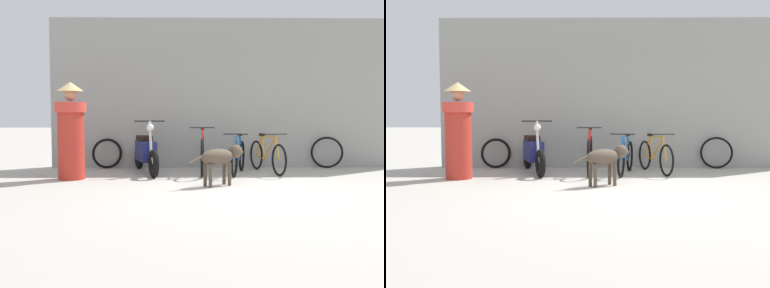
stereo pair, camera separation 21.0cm
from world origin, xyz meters
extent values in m
plane|color=#ADA89E|center=(0.00, 0.00, 0.00)|extent=(60.00, 60.00, 0.00)
cube|color=gray|center=(0.00, 3.34, 1.60)|extent=(7.76, 0.20, 3.20)
torus|color=black|center=(-0.69, 1.74, 0.36)|extent=(0.08, 0.71, 0.71)
torus|color=black|center=(-0.64, 2.74, 0.36)|extent=(0.08, 0.71, 0.71)
cylinder|color=red|center=(-0.68, 2.13, 0.59)|extent=(0.05, 0.50, 0.59)
cylinder|color=red|center=(-0.66, 2.41, 0.57)|extent=(0.03, 0.13, 0.54)
cylinder|color=red|center=(-0.67, 2.18, 0.85)|extent=(0.06, 0.58, 0.06)
cylinder|color=red|center=(-0.65, 2.55, 0.33)|extent=(0.05, 0.38, 0.08)
cylinder|color=red|center=(-0.65, 2.60, 0.60)|extent=(0.04, 0.30, 0.49)
cylinder|color=red|center=(-0.69, 1.82, 0.61)|extent=(0.04, 0.18, 0.52)
cube|color=black|center=(-0.66, 2.46, 0.87)|extent=(0.08, 0.18, 0.05)
cylinder|color=black|center=(-0.69, 1.89, 0.91)|extent=(0.46, 0.05, 0.02)
torus|color=black|center=(-0.10, 1.73, 0.31)|extent=(0.21, 0.60, 0.61)
torus|color=black|center=(0.15, 2.67, 0.31)|extent=(0.21, 0.60, 0.61)
cylinder|color=#1959A5|center=(0.00, 2.09, 0.51)|extent=(0.15, 0.47, 0.51)
cylinder|color=#1959A5|center=(0.07, 2.36, 0.49)|extent=(0.06, 0.13, 0.47)
cylinder|color=#1959A5|center=(0.01, 2.14, 0.74)|extent=(0.17, 0.55, 0.06)
cylinder|color=#1959A5|center=(0.10, 2.49, 0.28)|extent=(0.12, 0.36, 0.07)
cylinder|color=#1959A5|center=(0.12, 2.54, 0.51)|extent=(0.10, 0.29, 0.43)
cylinder|color=#1959A5|center=(-0.08, 1.80, 0.53)|extent=(0.07, 0.17, 0.45)
cube|color=black|center=(0.08, 2.41, 0.75)|extent=(0.11, 0.19, 0.05)
cylinder|color=black|center=(-0.07, 1.87, 0.79)|extent=(0.45, 0.14, 0.02)
torus|color=black|center=(0.75, 1.88, 0.30)|extent=(0.19, 0.60, 0.61)
torus|color=black|center=(0.49, 2.91, 0.30)|extent=(0.19, 0.60, 0.61)
cylinder|color=orange|center=(0.65, 2.28, 0.50)|extent=(0.16, 0.52, 0.50)
cylinder|color=orange|center=(0.58, 2.58, 0.48)|extent=(0.06, 0.14, 0.46)
cylinder|color=orange|center=(0.64, 2.33, 0.73)|extent=(0.18, 0.60, 0.06)
cylinder|color=orange|center=(0.54, 2.72, 0.28)|extent=(0.13, 0.40, 0.07)
cylinder|color=orange|center=(0.53, 2.77, 0.51)|extent=(0.10, 0.31, 0.43)
cylinder|color=orange|center=(0.73, 1.96, 0.52)|extent=(0.07, 0.19, 0.45)
cube|color=black|center=(0.56, 2.63, 0.74)|extent=(0.11, 0.19, 0.05)
cylinder|color=black|center=(0.71, 2.03, 0.78)|extent=(0.45, 0.14, 0.02)
torus|color=black|center=(-1.58, 1.70, 0.26)|extent=(0.26, 0.53, 0.52)
torus|color=black|center=(-1.98, 3.03, 0.26)|extent=(0.26, 0.53, 0.52)
cube|color=navy|center=(-1.78, 2.36, 0.44)|extent=(0.50, 0.84, 0.39)
cube|color=black|center=(-1.82, 2.50, 0.68)|extent=(0.38, 0.55, 0.10)
cylinder|color=silver|center=(-1.65, 1.95, 0.73)|extent=(0.09, 0.16, 0.60)
cylinder|color=silver|center=(-1.61, 1.80, 0.35)|extent=(0.11, 0.24, 0.21)
cylinder|color=black|center=(-1.67, 2.00, 1.03)|extent=(0.56, 0.19, 0.03)
sphere|color=silver|center=(-1.66, 1.96, 0.91)|extent=(0.17, 0.17, 0.14)
ellipsoid|color=#4C3F33|center=(-0.48, 0.76, 0.47)|extent=(0.66, 0.55, 0.26)
cylinder|color=#4C3F33|center=(-0.36, 0.92, 0.19)|extent=(0.08, 0.08, 0.38)
cylinder|color=#4C3F33|center=(-0.28, 0.80, 0.19)|extent=(0.08, 0.08, 0.38)
cylinder|color=#4C3F33|center=(-0.68, 0.72, 0.19)|extent=(0.08, 0.08, 0.38)
cylinder|color=#4C3F33|center=(-0.61, 0.60, 0.19)|extent=(0.08, 0.08, 0.38)
sphere|color=#4C3F33|center=(-0.17, 0.96, 0.55)|extent=(0.31, 0.31, 0.22)
ellipsoid|color=#4C3F33|center=(-0.09, 1.01, 0.53)|extent=(0.15, 0.14, 0.08)
cylinder|color=#4C3F33|center=(-0.84, 0.54, 0.45)|extent=(0.25, 0.18, 0.14)
cylinder|color=#B72D23|center=(-3.04, 1.57, 0.69)|extent=(0.56, 0.56, 1.37)
cylinder|color=#D63C32|center=(-3.04, 1.57, 1.28)|extent=(0.66, 0.66, 0.18)
sphere|color=tan|center=(-3.04, 1.57, 1.50)|extent=(0.26, 0.26, 0.22)
cone|color=tan|center=(-3.04, 1.57, 1.65)|extent=(0.57, 0.57, 0.17)
torus|color=black|center=(-2.66, 3.09, 0.32)|extent=(0.62, 0.29, 0.64)
torus|color=black|center=(2.04, 3.09, 0.34)|extent=(0.67, 0.21, 0.68)
camera|label=1|loc=(-1.02, -6.44, 1.18)|focal=42.00mm
camera|label=2|loc=(-0.81, -6.44, 1.18)|focal=42.00mm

